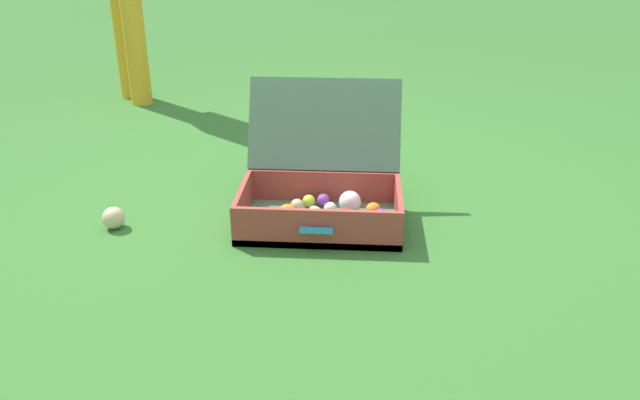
# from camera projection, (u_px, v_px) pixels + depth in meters

# --- Properties ---
(ground_plane) EXTENTS (16.00, 16.00, 0.00)m
(ground_plane) POSITION_uv_depth(u_px,v_px,m) (322.00, 220.00, 2.33)
(ground_plane) COLOR #336B28
(open_suitcase) EXTENTS (0.57, 0.54, 0.46)m
(open_suitcase) POSITION_uv_depth(u_px,v_px,m) (322.00, 193.00, 2.29)
(open_suitcase) COLOR #4C7051
(open_suitcase) RESTS_ON ground
(stray_ball_on_grass) EXTENTS (0.08, 0.08, 0.08)m
(stray_ball_on_grass) POSITION_uv_depth(u_px,v_px,m) (114.00, 218.00, 2.26)
(stray_ball_on_grass) COLOR #D1B784
(stray_ball_on_grass) RESTS_ON ground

